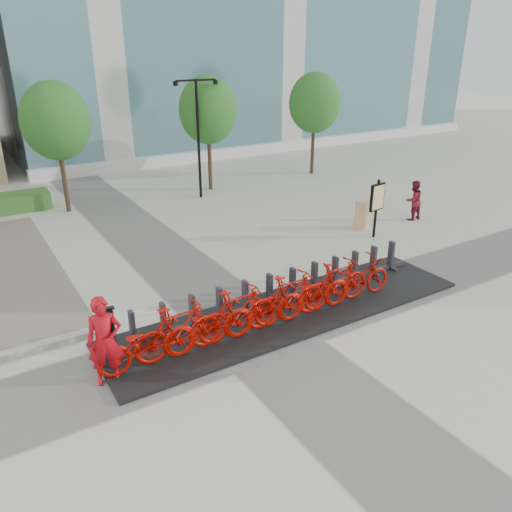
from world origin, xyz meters
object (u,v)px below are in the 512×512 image
bike_0 (147,343)px  worker_red (105,341)px  kiosk (107,336)px  map_sign (377,200)px  pedestrian (413,200)px  construction_barrel (362,214)px

bike_0 → worker_red: bearing=90.6°
bike_0 → kiosk: size_ratio=1.55×
worker_red → map_sign: (10.39, 3.27, 0.43)m
pedestrian → map_sign: 2.78m
construction_barrel → kiosk: bearing=-160.8°
bike_0 → kiosk: 0.84m
bike_0 → map_sign: 10.13m
kiosk → bike_0: bearing=-30.3°
construction_barrel → map_sign: 1.29m
construction_barrel → worker_red: bearing=-158.5°
construction_barrel → pedestrian: bearing=-6.7°
kiosk → worker_red: 0.61m
worker_red → pedestrian: worker_red is taller
pedestrian → construction_barrel: bearing=-7.1°
bike_0 → map_sign: bearing=-71.2°
construction_barrel → map_sign: size_ratio=0.51×
bike_0 → pedestrian: pedestrian is taller
bike_0 → construction_barrel: bearing=-66.9°
pedestrian → construction_barrel: pedestrian is taller
worker_red → construction_barrel: 11.47m
kiosk → worker_red: size_ratio=0.72×
bike_0 → pedestrian: (12.19, 3.92, 0.14)m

